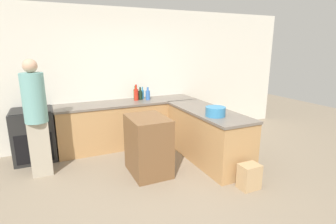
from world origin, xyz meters
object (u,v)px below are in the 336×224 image
object	(u,v)px
hot_sauce_bottle	(136,94)
wine_bottle_dark	(140,95)
water_bottle_blue	(148,95)
paper_bag	(249,176)
mixing_bowl	(215,112)
person_by_range	(36,114)
range_oven	(34,135)
dish_soap_bottle	(142,94)
island_table	(148,145)
olive_oil_bottle	(135,94)

from	to	relation	value
hot_sauce_bottle	wine_bottle_dark	xyz separation A→B (m)	(0.09, 0.03, -0.02)
water_bottle_blue	wine_bottle_dark	bearing A→B (deg)	154.68
paper_bag	mixing_bowl	bearing A→B (deg)	98.02
water_bottle_blue	person_by_range	world-z (taller)	person_by_range
water_bottle_blue	person_by_range	bearing A→B (deg)	-160.32
range_oven	dish_soap_bottle	xyz separation A→B (m)	(2.07, 0.14, 0.54)
range_oven	island_table	distance (m)	2.10
person_by_range	paper_bag	xyz separation A→B (m)	(2.65, -1.67, -0.80)
hot_sauce_bottle	olive_oil_bottle	xyz separation A→B (m)	(0.02, 0.12, -0.02)
mixing_bowl	water_bottle_blue	size ratio (longest dim) A/B	1.22
island_table	dish_soap_bottle	xyz separation A→B (m)	(0.43, 1.47, 0.54)
island_table	olive_oil_bottle	world-z (taller)	olive_oil_bottle
mixing_bowl	paper_bag	bearing A→B (deg)	-81.98
person_by_range	water_bottle_blue	bearing A→B (deg)	19.68
island_table	mixing_bowl	world-z (taller)	mixing_bowl
hot_sauce_bottle	person_by_range	size ratio (longest dim) A/B	0.18
mixing_bowl	person_by_range	bearing A→B (deg)	159.91
olive_oil_bottle	paper_bag	xyz separation A→B (m)	(0.83, -2.56, -0.82)
island_table	wine_bottle_dark	bearing A→B (deg)	75.49
mixing_bowl	person_by_range	size ratio (longest dim) A/B	0.17
wine_bottle_dark	person_by_range	distance (m)	2.06
person_by_range	dish_soap_bottle	bearing A→B (deg)	23.42
wine_bottle_dark	dish_soap_bottle	bearing A→B (deg)	40.02
water_bottle_blue	wine_bottle_dark	world-z (taller)	wine_bottle_dark
mixing_bowl	hot_sauce_bottle	world-z (taller)	hot_sauce_bottle
water_bottle_blue	person_by_range	size ratio (longest dim) A/B	0.14
range_oven	water_bottle_blue	xyz separation A→B (m)	(2.14, 0.02, 0.54)
person_by_range	wine_bottle_dark	bearing A→B (deg)	22.73
dish_soap_bottle	wine_bottle_dark	xyz separation A→B (m)	(-0.07, -0.06, 0.00)
olive_oil_bottle	paper_bag	size ratio (longest dim) A/B	0.76
olive_oil_bottle	dish_soap_bottle	bearing A→B (deg)	-16.55
mixing_bowl	person_by_range	xyz separation A→B (m)	(-2.55, 0.93, 0.01)
dish_soap_bottle	olive_oil_bottle	bearing A→B (deg)	163.45
wine_bottle_dark	hot_sauce_bottle	bearing A→B (deg)	-164.59
person_by_range	paper_bag	size ratio (longest dim) A/B	4.97
dish_soap_bottle	wine_bottle_dark	size ratio (longest dim) A/B	0.97
range_oven	olive_oil_bottle	world-z (taller)	olive_oil_bottle
range_oven	wine_bottle_dark	xyz separation A→B (m)	(2.00, 0.09, 0.54)
mixing_bowl	person_by_range	distance (m)	2.71
island_table	hot_sauce_bottle	bearing A→B (deg)	78.95
range_oven	hot_sauce_bottle	size ratio (longest dim) A/B	2.84
mixing_bowl	water_bottle_blue	bearing A→B (deg)	107.07
olive_oil_bottle	person_by_range	bearing A→B (deg)	-153.94
hot_sauce_bottle	person_by_range	world-z (taller)	person_by_range
water_bottle_blue	island_table	bearing A→B (deg)	-110.59
mixing_bowl	olive_oil_bottle	size ratio (longest dim) A/B	1.14
wine_bottle_dark	person_by_range	world-z (taller)	person_by_range
mixing_bowl	hot_sauce_bottle	distance (m)	1.86
range_oven	olive_oil_bottle	bearing A→B (deg)	5.51
hot_sauce_bottle	wine_bottle_dark	world-z (taller)	hot_sauce_bottle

